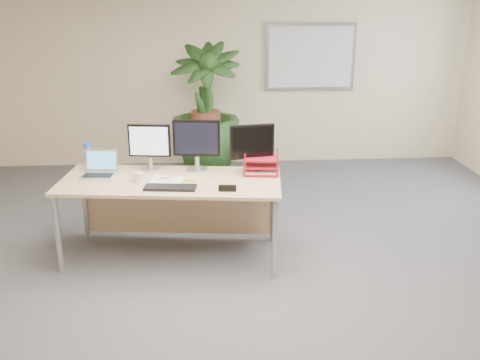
{
  "coord_description": "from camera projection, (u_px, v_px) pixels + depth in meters",
  "views": [
    {
      "loc": [
        -0.35,
        -3.73,
        2.4
      ],
      "look_at": [
        -0.06,
        0.35,
        0.98
      ],
      "focal_mm": 40.0,
      "sensor_mm": 36.0,
      "label": 1
    }
  ],
  "objects": [
    {
      "name": "monitor_dark",
      "position": [
        252.0,
        146.0,
        5.04
      ],
      "size": [
        0.42,
        0.19,
        0.47
      ],
      "color": "#AFB0B4",
      "rests_on": "desk"
    },
    {
      "name": "floor",
      "position": [
        251.0,
        308.0,
        4.33
      ],
      "size": [
        8.0,
        8.0,
        0.0
      ],
      "primitive_type": "plane",
      "color": "#47474C",
      "rests_on": "ground"
    },
    {
      "name": "laptop",
      "position": [
        100.0,
        169.0,
        5.05
      ],
      "size": [
        0.34,
        0.31,
        0.23
      ],
      "color": "silver",
      "rests_on": "desk"
    },
    {
      "name": "spiral_notebook",
      "position": [
        167.0,
        180.0,
        4.9
      ],
      "size": [
        0.33,
        0.27,
        0.01
      ],
      "primitive_type": "cube",
      "rotation": [
        0.0,
        0.0,
        -0.18
      ],
      "color": "silver",
      "rests_on": "desk"
    },
    {
      "name": "letter_tray",
      "position": [
        261.0,
        166.0,
        5.09
      ],
      "size": [
        0.35,
        0.28,
        0.15
      ],
      "color": "maroon",
      "rests_on": "desk"
    },
    {
      "name": "monitor_left",
      "position": [
        150.0,
        144.0,
        5.13
      ],
      "size": [
        0.41,
        0.18,
        0.45
      ],
      "color": "#AFB0B4",
      "rests_on": "desk"
    },
    {
      "name": "floor_plant",
      "position": [
        206.0,
        123.0,
        7.23
      ],
      "size": [
        0.98,
        0.98,
        1.5
      ],
      "primitive_type": "imported",
      "rotation": [
        0.0,
        0.0,
        -0.18
      ],
      "color": "#143413",
      "rests_on": "floor"
    },
    {
      "name": "monitor_right",
      "position": [
        197.0,
        142.0,
        5.1
      ],
      "size": [
        0.45,
        0.2,
        0.5
      ],
      "color": "#AFB0B4",
      "rests_on": "desk"
    },
    {
      "name": "coffee_mug",
      "position": [
        138.0,
        177.0,
        4.87
      ],
      "size": [
        0.11,
        0.08,
        0.09
      ],
      "color": "silver",
      "rests_on": "desk"
    },
    {
      "name": "back_wall",
      "position": [
        227.0,
        72.0,
        7.65
      ],
      "size": [
        7.0,
        0.04,
        2.7
      ],
      "primitive_type": "cube",
      "color": "beige",
      "rests_on": "floor"
    },
    {
      "name": "whiteboard",
      "position": [
        310.0,
        57.0,
        7.63
      ],
      "size": [
        1.3,
        0.04,
        0.95
      ],
      "color": "#9E9EA2",
      "rests_on": "back_wall"
    },
    {
      "name": "keyboard",
      "position": [
        170.0,
        188.0,
        4.7
      ],
      "size": [
        0.47,
        0.2,
        0.03
      ],
      "primitive_type": "cube",
      "rotation": [
        0.0,
        0.0,
        -0.12
      ],
      "color": "black",
      "rests_on": "desk"
    },
    {
      "name": "desk",
      "position": [
        173.0,
        192.0,
        5.1
      ],
      "size": [
        2.12,
        1.09,
        0.78
      ],
      "color": "tan",
      "rests_on": "floor"
    },
    {
      "name": "yellow_highlighter",
      "position": [
        189.0,
        180.0,
        4.9
      ],
      "size": [
        0.13,
        0.03,
        0.02
      ],
      "primitive_type": "cylinder",
      "rotation": [
        0.0,
        1.57,
        -0.08
      ],
      "color": "#F0F319",
      "rests_on": "desk"
    },
    {
      "name": "stapler",
      "position": [
        227.0,
        188.0,
        4.64
      ],
      "size": [
        0.16,
        0.06,
        0.05
      ],
      "primitive_type": "cube",
      "rotation": [
        0.0,
        0.0,
        -0.12
      ],
      "color": "black",
      "rests_on": "desk"
    },
    {
      "name": "water_bottle",
      "position": [
        88.0,
        156.0,
        5.24
      ],
      "size": [
        0.07,
        0.07,
        0.26
      ],
      "color": "silver",
      "rests_on": "desk"
    },
    {
      "name": "orange_pen",
      "position": [
        165.0,
        178.0,
        4.93
      ],
      "size": [
        0.14,
        0.05,
        0.01
      ],
      "primitive_type": "cylinder",
      "rotation": [
        0.0,
        1.57,
        0.29
      ],
      "color": "#E25019",
      "rests_on": "spiral_notebook"
    }
  ]
}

